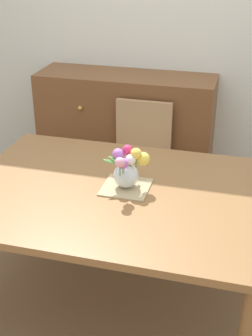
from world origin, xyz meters
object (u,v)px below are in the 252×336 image
dresser (126,134)px  flower_vase (128,168)px  dining_table (116,202)px  chair_far (140,154)px

dresser → flower_vase: 1.38m
dining_table → flower_vase: (0.06, 0.04, 0.20)m
flower_vase → chair_far: bearing=99.1°
dining_table → dresser: size_ratio=1.17×
dresser → flower_vase: (0.36, -1.29, 0.36)m
chair_far → flower_vase: size_ratio=3.63×
dresser → chair_far: bearing=-61.2°
dresser → flower_vase: size_ratio=5.66×
dining_table → flower_vase: flower_vase is taller
dresser → dining_table: bearing=-77.2°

